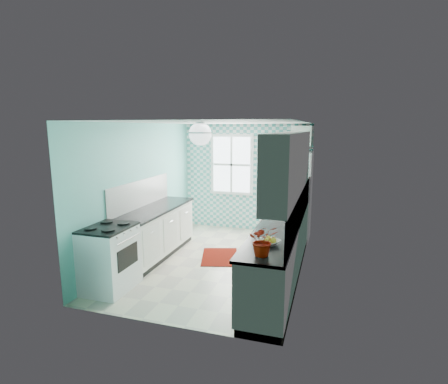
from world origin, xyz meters
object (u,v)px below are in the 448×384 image
(sink, at_px, (290,208))
(microwave, at_px, (293,144))
(ceiling_light, at_px, (200,134))
(potted_plant, at_px, (263,240))
(stove, at_px, (110,257))
(fruit_bowl, at_px, (269,242))
(fridge, at_px, (291,195))

(sink, bearing_deg, microwave, 92.83)
(ceiling_light, distance_m, sink, 2.36)
(ceiling_light, height_order, sink, ceiling_light)
(ceiling_light, relative_size, potted_plant, 0.93)
(sink, bearing_deg, ceiling_light, -131.04)
(stove, bearing_deg, microwave, 55.50)
(ceiling_light, distance_m, microwave, 2.84)
(stove, height_order, sink, sink)
(potted_plant, bearing_deg, stove, 170.57)
(ceiling_light, height_order, stove, ceiling_light)
(stove, distance_m, sink, 3.30)
(fruit_bowl, distance_m, potted_plant, 0.43)
(fridge, xyz_separation_m, sink, (0.09, -1.11, -0.03))
(fridge, bearing_deg, microwave, 53.27)
(ceiling_light, bearing_deg, fruit_bowl, -31.23)
(stove, height_order, potted_plant, potted_plant)
(potted_plant, distance_m, microwave, 3.85)
(fridge, distance_m, potted_plant, 3.73)
(ceiling_light, relative_size, fruit_bowl, 1.30)
(fruit_bowl, bearing_deg, sink, 89.89)
(ceiling_light, xyz_separation_m, microwave, (1.11, 2.60, -0.26))
(fruit_bowl, bearing_deg, microwave, 91.55)
(sink, relative_size, fruit_bowl, 1.97)
(stove, relative_size, potted_plant, 2.55)
(stove, bearing_deg, ceiling_light, 31.60)
(ceiling_light, distance_m, potted_plant, 2.04)
(stove, xyz_separation_m, potted_plant, (2.40, -0.40, 0.63))
(potted_plant, bearing_deg, microwave, 91.38)
(potted_plant, xyz_separation_m, microwave, (-0.09, 3.73, 0.94))
(sink, height_order, fruit_bowl, sink)
(stove, distance_m, microwave, 4.34)
(ceiling_light, xyz_separation_m, fruit_bowl, (1.20, -0.73, -1.35))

